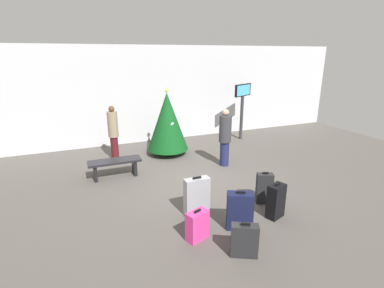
{
  "coord_description": "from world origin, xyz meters",
  "views": [
    {
      "loc": [
        -2.73,
        -6.43,
        3.16
      ],
      "look_at": [
        0.01,
        0.21,
        0.9
      ],
      "focal_mm": 27.04,
      "sensor_mm": 36.0,
      "label": 1
    }
  ],
  "objects": [
    {
      "name": "flight_info_kiosk",
      "position": [
        3.11,
        2.79,
        1.46
      ],
      "size": [
        0.89,
        0.49,
        2.09
      ],
      "color": "#333338",
      "rests_on": "ground_plane"
    },
    {
      "name": "suitcase_0",
      "position": [
        -0.43,
        -3.08,
        0.28
      ],
      "size": [
        0.47,
        0.36,
        0.6
      ],
      "color": "#232326",
      "rests_on": "ground_plane"
    },
    {
      "name": "holiday_tree",
      "position": [
        -0.04,
        2.16,
        1.1
      ],
      "size": [
        1.31,
        1.31,
        2.13
      ],
      "color": "#4C3319",
      "rests_on": "ground_plane"
    },
    {
      "name": "suitcase_5",
      "position": [
        0.78,
        -2.32,
        0.35
      ],
      "size": [
        0.42,
        0.34,
        0.74
      ],
      "color": "black",
      "rests_on": "ground_plane"
    },
    {
      "name": "suitcase_4",
      "position": [
        0.92,
        -1.74,
        0.34
      ],
      "size": [
        0.39,
        0.31,
        0.72
      ],
      "color": "#232326",
      "rests_on": "ground_plane"
    },
    {
      "name": "suitcase_1",
      "position": [
        -0.09,
        -2.38,
        0.36
      ],
      "size": [
        0.54,
        0.43,
        0.76
      ],
      "color": "#141938",
      "rests_on": "ground_plane"
    },
    {
      "name": "back_wall",
      "position": [
        0.0,
        3.94,
        1.72
      ],
      "size": [
        16.0,
        0.2,
        3.45
      ],
      "primitive_type": "cube",
      "color": "silver",
      "rests_on": "ground_plane"
    },
    {
      "name": "traveller_0",
      "position": [
        1.19,
        0.58,
        0.88
      ],
      "size": [
        0.41,
        0.41,
        1.67
      ],
      "color": "#1E234C",
      "rests_on": "ground_plane"
    },
    {
      "name": "ground_plane",
      "position": [
        0.0,
        0.0,
        0.0
      ],
      "size": [
        16.0,
        16.0,
        0.0
      ],
      "primitive_type": "plane",
      "color": "#514C47"
    },
    {
      "name": "suitcase_2",
      "position": [
        -0.63,
        -1.61,
        0.39
      ],
      "size": [
        0.52,
        0.21,
        0.83
      ],
      "color": "#9EA0A5",
      "rests_on": "ground_plane"
    },
    {
      "name": "suitcase_3",
      "position": [
        -0.96,
        -2.39,
        0.27
      ],
      "size": [
        0.45,
        0.33,
        0.58
      ],
      "color": "#E5388C",
      "rests_on": "ground_plane"
    },
    {
      "name": "waiting_bench",
      "position": [
        -1.9,
        0.92,
        0.35
      ],
      "size": [
        1.36,
        0.44,
        0.48
      ],
      "color": "black",
      "rests_on": "ground_plane"
    },
    {
      "name": "traveller_1",
      "position": [
        -1.71,
        2.34,
        0.89
      ],
      "size": [
        0.36,
        0.36,
        1.67
      ],
      "color": "#4C1419",
      "rests_on": "ground_plane"
    }
  ]
}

